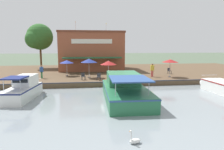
{
  "coord_description": "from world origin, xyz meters",
  "views": [
    {
      "loc": [
        21.99,
        -2.97,
        4.68
      ],
      "look_at": [
        -1.0,
        0.11,
        1.3
      ],
      "focal_mm": 32.0,
      "sensor_mm": 36.0,
      "label": 1
    }
  ],
  "objects": [
    {
      "name": "ground_plane",
      "position": [
        0.0,
        0.0,
        0.0
      ],
      "size": [
        220.0,
        220.0,
        0.0
      ],
      "primitive_type": "plane",
      "color": "#4C5B47"
    },
    {
      "name": "quay_edge_fender",
      "position": [
        -0.1,
        0.0,
        0.65
      ],
      "size": [
        0.2,
        50.4,
        0.1
      ],
      "primitive_type": "cube",
      "color": "#2D2D33",
      "rests_on": "quay_deck"
    },
    {
      "name": "waterfront_restaurant",
      "position": [
        -13.57,
        -1.89,
        3.85
      ],
      "size": [
        9.75,
        10.74,
        8.28
      ],
      "color": "brown",
      "rests_on": "quay_deck"
    },
    {
      "name": "patio_umbrella_mid_patio_right",
      "position": [
        -2.97,
        8.1,
        2.75
      ],
      "size": [
        2.13,
        2.13,
        2.4
      ],
      "color": "#B7B7B7",
      "rests_on": "quay_deck"
    },
    {
      "name": "cafe_chair_beside_entrance",
      "position": [
        -1.59,
        -1.42,
        1.08
      ],
      "size": [
        0.52,
        0.52,
        0.85
      ],
      "color": "#2D2D33",
      "rests_on": "quay_deck"
    },
    {
      "name": "motorboat_second_along",
      "position": [
        3.55,
        -8.39,
        0.85
      ],
      "size": [
        6.02,
        2.53,
        2.12
      ],
      "color": "white",
      "rests_on": "river_water"
    },
    {
      "name": "swan",
      "position": [
        13.29,
        -0.71,
        0.23
      ],
      "size": [
        0.37,
        0.62,
        0.69
      ],
      "color": "white",
      "rests_on": "river_water"
    },
    {
      "name": "person_near_entrance",
      "position": [
        -3.45,
        5.86,
        1.73
      ],
      "size": [
        0.5,
        0.5,
        1.78
      ],
      "color": "#B23338",
      "rests_on": "quay_deck"
    },
    {
      "name": "quay_deck",
      "position": [
        -11.0,
        0.0,
        0.3
      ],
      "size": [
        22.0,
        56.0,
        0.6
      ],
      "primitive_type": "cube",
      "color": "brown",
      "rests_on": "ground"
    },
    {
      "name": "motorboat_far_downstream",
      "position": [
        4.67,
        0.4,
        0.88
      ],
      "size": [
        9.62,
        3.72,
        2.21
      ],
      "color": "#287047",
      "rests_on": "river_water"
    },
    {
      "name": "patio_umbrella_far_corner",
      "position": [
        -2.42,
        -0.14,
        2.63
      ],
      "size": [
        2.01,
        2.01,
        2.31
      ],
      "color": "#B7B7B7",
      "rests_on": "quay_deck"
    },
    {
      "name": "patio_umbrella_near_quay_edge",
      "position": [
        -3.86,
        -2.51,
        2.82
      ],
      "size": [
        2.1,
        2.1,
        2.5
      ],
      "color": "#B7B7B7",
      "rests_on": "quay_deck"
    },
    {
      "name": "patio_umbrella_mid_patio_left",
      "position": [
        -5.93,
        -5.52,
        2.54
      ],
      "size": [
        1.9,
        1.9,
        2.19
      ],
      "color": "#B7B7B7",
      "rests_on": "quay_deck"
    },
    {
      "name": "person_at_quay_edge",
      "position": [
        -4.14,
        -8.52,
        1.63
      ],
      "size": [
        0.47,
        0.47,
        1.66
      ],
      "color": "#337547",
      "rests_on": "quay_deck"
    },
    {
      "name": "cafe_chair_mid_patio",
      "position": [
        -2.2,
        -3.26,
        1.08
      ],
      "size": [
        0.55,
        0.55,
        0.85
      ],
      "color": "#2D2D33",
      "rests_on": "quay_deck"
    },
    {
      "name": "tree_downstream_bank",
      "position": [
        -16.57,
        -11.38,
        6.22
      ],
      "size": [
        5.0,
        4.76,
        8.13
      ],
      "color": "brown",
      "rests_on": "quay_deck"
    },
    {
      "name": "cafe_chair_facing_river",
      "position": [
        -6.08,
        9.4,
        1.08
      ],
      "size": [
        0.47,
        0.47,
        0.85
      ],
      "color": "#2D2D33",
      "rests_on": "quay_deck"
    }
  ]
}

